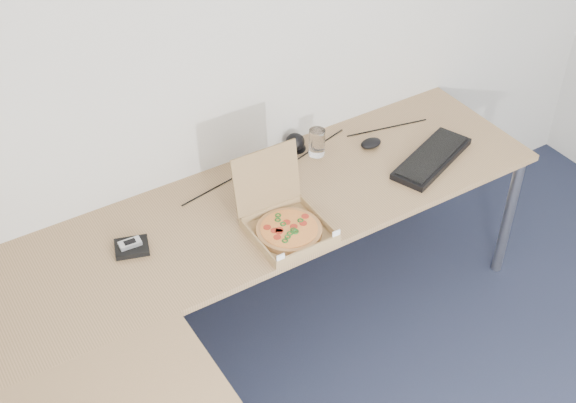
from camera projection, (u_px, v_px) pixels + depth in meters
desk at (246, 306)px, 2.83m from camera, size 2.50×2.20×0.73m
pizza_box at (287, 225)px, 3.08m from camera, size 0.29×0.34×0.30m
drinking_glass at (317, 142)px, 3.47m from camera, size 0.07×0.07×0.13m
keyboard at (432, 158)px, 3.46m from camera, size 0.48×0.32×0.03m
mouse at (371, 143)px, 3.55m from camera, size 0.12×0.10×0.04m
wallet at (132, 247)px, 3.02m from camera, size 0.16×0.14×0.02m
phone at (130, 243)px, 3.01m from camera, size 0.09×0.05×0.02m
dome_speaker at (295, 141)px, 3.52m from camera, size 0.10×0.10×0.08m
cable_bundle at (302, 156)px, 3.49m from camera, size 0.62×0.13×0.01m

